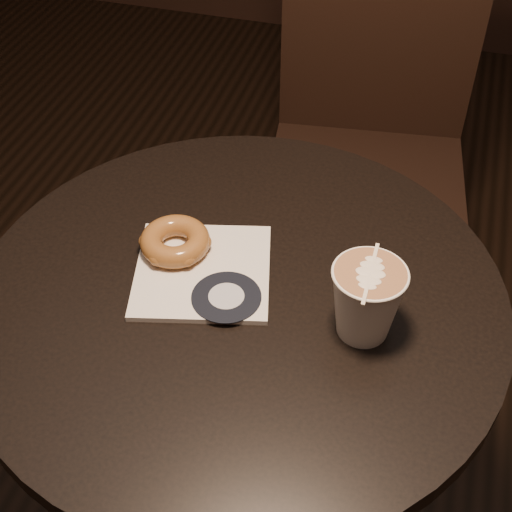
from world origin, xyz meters
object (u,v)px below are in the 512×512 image
at_px(chair, 372,111).
at_px(pastry_bag, 203,271).
at_px(latte_cup, 366,302).
at_px(doughnut, 175,241).
at_px(cafe_table, 241,380).

relative_size(chair, pastry_bag, 5.97).
bearing_deg(latte_cup, pastry_bag, 170.36).
relative_size(pastry_bag, latte_cup, 1.77).
distance_m(chair, doughnut, 0.73).
height_order(chair, pastry_bag, chair).
bearing_deg(doughnut, chair, 75.79).
height_order(chair, latte_cup, chair).
bearing_deg(latte_cup, doughnut, 166.75).
bearing_deg(chair, latte_cup, -90.15).
bearing_deg(pastry_bag, doughnut, 137.38).
relative_size(chair, doughnut, 11.08).
xyz_separation_m(chair, pastry_bag, (-0.13, -0.71, 0.16)).
bearing_deg(latte_cup, cafe_table, 171.75).
bearing_deg(cafe_table, latte_cup, -8.25).
height_order(cafe_table, latte_cup, latte_cup).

